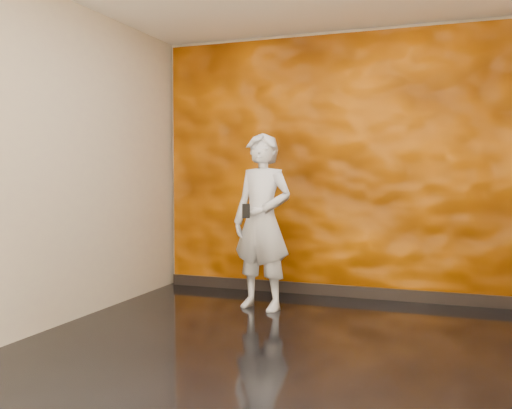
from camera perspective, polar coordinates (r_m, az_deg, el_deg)
name	(u,v)px	position (r m, az deg, el deg)	size (l,w,h in m)	color
room	(285,160)	(4.18, 2.92, 4.51)	(4.02, 4.02, 2.81)	black
feature_wall	(340,166)	(6.08, 8.36, 3.83)	(3.90, 0.06, 2.75)	#D96800
baseboard	(338,291)	(6.17, 8.19, -8.52)	(3.90, 0.04, 0.12)	black
man	(262,221)	(5.45, 0.63, -1.71)	(0.61, 0.40, 1.68)	#9A9FA8
phone	(246,211)	(5.24, -1.01, -0.65)	(0.07, 0.01, 0.13)	black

